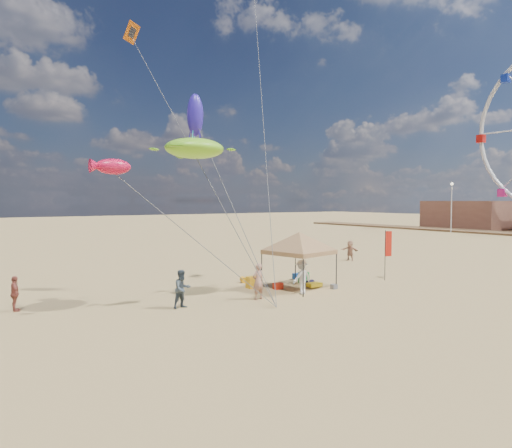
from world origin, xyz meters
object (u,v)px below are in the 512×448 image
object	(u,v)px
feather_flag	(387,247)
chair_green	(304,278)
person_near_b	(182,289)
person_far_c	(350,251)
cooler_blue	(297,276)
person_near_a	(258,281)
beach_cart	(314,285)
chair_yellow	(251,282)
cooler_red	(278,286)
person_far_a	(15,294)
person_near_c	(302,277)
canopy_tent	(299,234)
lamp_north	(452,199)

from	to	relation	value
feather_flag	chair_green	distance (m)	6.00
chair_green	person_near_b	distance (m)	9.41
person_far_c	cooler_blue	bearing A→B (deg)	-85.71
cooler_blue	person_near_b	xyz separation A→B (m)	(-9.87, -3.15, 0.75)
chair_green	person_near_a	world-z (taller)	person_near_a
beach_cart	person_near_a	distance (m)	4.66
feather_flag	chair_yellow	size ratio (longest dim) A/B	4.73
cooler_red	chair_yellow	xyz separation A→B (m)	(-1.14, 1.16, 0.16)
cooler_red	person_far_a	world-z (taller)	person_far_a
beach_cart	person_far_a	xyz separation A→B (m)	(-15.54, 3.74, 0.65)
cooler_blue	beach_cart	size ratio (longest dim) A/B	0.60
feather_flag	person_near_b	bearing A→B (deg)	177.64
feather_flag	beach_cart	xyz separation A→B (m)	(-5.74, 0.74, -2.00)
person_far_a	person_near_c	bearing A→B (deg)	-108.50
feather_flag	beach_cart	bearing A→B (deg)	172.69
canopy_tent	person_far_a	world-z (taller)	canopy_tent
feather_flag	lamp_north	world-z (taller)	lamp_north
person_near_b	person_far_c	distance (m)	20.99
person_near_b	lamp_north	xyz separation A→B (m)	(59.29, 22.89, 4.57)
chair_yellow	person_near_c	world-z (taller)	person_near_c
chair_yellow	beach_cart	xyz separation A→B (m)	(3.16, -2.11, -0.15)
cooler_blue	person_near_a	xyz separation A→B (m)	(-5.71, -3.64, 0.78)
chair_green	person_near_a	bearing A→B (deg)	-156.44
canopy_tent	chair_green	distance (m)	3.51
canopy_tent	feather_flag	size ratio (longest dim) A/B	1.88
canopy_tent	chair_yellow	world-z (taller)	canopy_tent
chair_green	person_far_a	xyz separation A→B (m)	(-16.06, 2.16, 0.50)
chair_green	chair_yellow	xyz separation A→B (m)	(-3.68, 0.53, 0.00)
cooler_blue	feather_flag	bearing A→B (deg)	-39.20
person_far_a	person_far_c	world-z (taller)	person_far_c
feather_flag	cooler_blue	world-z (taller)	feather_flag
canopy_tent	cooler_red	world-z (taller)	canopy_tent
person_near_c	person_far_c	distance (m)	15.07
chair_yellow	canopy_tent	bearing A→B (deg)	-39.49
person_far_c	canopy_tent	bearing A→B (deg)	-79.13
person_near_a	cooler_blue	bearing A→B (deg)	-151.49
person_far_c	lamp_north	distance (m)	42.82
person_near_a	person_near_c	distance (m)	2.85
person_near_c	lamp_north	xyz separation A→B (m)	(52.29, 23.60, 4.56)
person_near_c	cooler_blue	bearing A→B (deg)	-131.52
lamp_north	person_far_c	bearing A→B (deg)	-158.96
canopy_tent	person_near_b	size ratio (longest dim) A/B	3.30
cooler_red	beach_cart	bearing A→B (deg)	-25.20
canopy_tent	person_near_b	world-z (taller)	canopy_tent
beach_cart	canopy_tent	bearing A→B (deg)	162.63
person_near_b	person_far_a	distance (m)	7.85
lamp_north	person_near_a	bearing A→B (deg)	-157.02
cooler_blue	person_near_b	distance (m)	10.38
chair_yellow	beach_cart	bearing A→B (deg)	-33.83
cooler_blue	chair_yellow	bearing A→B (deg)	-168.31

